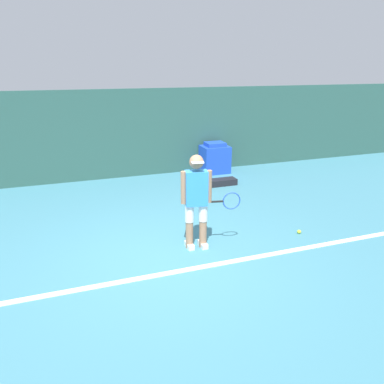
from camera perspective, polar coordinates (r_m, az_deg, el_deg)
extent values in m
plane|color=teal|center=(5.80, -3.65, -10.17)|extent=(24.00, 24.00, 0.00)
cube|color=#2D564C|center=(9.83, -11.52, 8.56)|extent=(24.00, 0.10, 2.26)
cube|color=white|center=(5.46, -2.45, -12.05)|extent=(21.60, 0.10, 0.01)
cylinder|color=#A37556|center=(6.02, -0.40, -6.52)|extent=(0.12, 0.12, 0.46)
cylinder|color=white|center=(5.87, -0.41, -3.27)|extent=(0.14, 0.14, 0.28)
cube|color=white|center=(6.10, -0.39, -8.13)|extent=(0.10, 0.24, 0.08)
cylinder|color=#A37556|center=(6.05, 1.67, -6.39)|extent=(0.12, 0.12, 0.46)
cylinder|color=white|center=(5.91, 1.71, -3.15)|extent=(0.14, 0.14, 0.28)
cube|color=white|center=(6.14, 1.66, -7.98)|extent=(0.10, 0.24, 0.08)
cube|color=#338CE0|center=(5.75, 0.67, 0.61)|extent=(0.37, 0.26, 0.54)
sphere|color=#A37556|center=(5.63, 0.69, 4.60)|extent=(0.22, 0.22, 0.22)
cube|color=white|center=(5.53, 0.86, 4.55)|extent=(0.20, 0.15, 0.02)
cylinder|color=#A37556|center=(5.72, -1.28, 0.67)|extent=(0.09, 0.09, 0.51)
cylinder|color=#A37556|center=(5.78, 2.60, 0.85)|extent=(0.09, 0.09, 0.51)
cylinder|color=black|center=(5.88, 3.67, -1.47)|extent=(0.23, 0.08, 0.03)
torus|color=#2851B2|center=(5.94, 6.05, -1.34)|extent=(0.29, 0.07, 0.29)
sphere|color=#D1E533|center=(6.85, 16.01, -5.83)|extent=(0.07, 0.07, 0.07)
cube|color=blue|center=(10.29, 3.48, 5.01)|extent=(0.73, 0.60, 0.73)
cube|color=blue|center=(10.20, 3.53, 7.28)|extent=(0.51, 0.42, 0.10)
cube|color=black|center=(9.23, 4.40, 1.51)|extent=(0.78, 0.30, 0.15)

